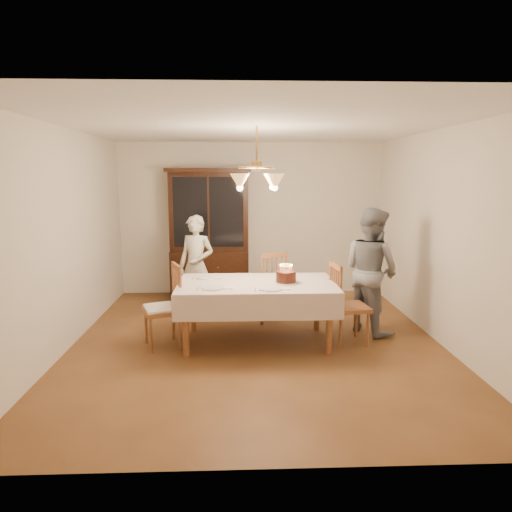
{
  "coord_description": "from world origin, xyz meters",
  "views": [
    {
      "loc": [
        -0.22,
        -5.39,
        2.03
      ],
      "look_at": [
        0.0,
        0.2,
        1.05
      ],
      "focal_mm": 32.0,
      "sensor_mm": 36.0,
      "label": 1
    }
  ],
  "objects_px": {
    "elderly_woman": "(196,266)",
    "birthday_cake": "(286,277)",
    "china_hutch": "(210,236)",
    "dining_table": "(257,288)",
    "chair_far_side": "(269,290)"
  },
  "relations": [
    {
      "from": "birthday_cake",
      "to": "china_hutch",
      "type": "bearing_deg",
      "value": 114.71
    },
    {
      "from": "dining_table",
      "to": "chair_far_side",
      "type": "relative_size",
      "value": 1.9
    },
    {
      "from": "china_hutch",
      "to": "elderly_woman",
      "type": "relative_size",
      "value": 1.46
    },
    {
      "from": "dining_table",
      "to": "chair_far_side",
      "type": "bearing_deg",
      "value": 76.85
    },
    {
      "from": "birthday_cake",
      "to": "elderly_woman",
      "type": "bearing_deg",
      "value": 134.61
    },
    {
      "from": "china_hutch",
      "to": "dining_table",
      "type": "bearing_deg",
      "value": -72.66
    },
    {
      "from": "china_hutch",
      "to": "elderly_woman",
      "type": "bearing_deg",
      "value": -96.88
    },
    {
      "from": "elderly_woman",
      "to": "birthday_cake",
      "type": "relative_size",
      "value": 4.94
    },
    {
      "from": "dining_table",
      "to": "china_hutch",
      "type": "distance_m",
      "value": 2.39
    },
    {
      "from": "china_hutch",
      "to": "chair_far_side",
      "type": "height_order",
      "value": "china_hutch"
    },
    {
      "from": "elderly_woman",
      "to": "birthday_cake",
      "type": "bearing_deg",
      "value": -23.43
    },
    {
      "from": "chair_far_side",
      "to": "elderly_woman",
      "type": "xyz_separation_m",
      "value": [
        -1.04,
        0.28,
        0.3
      ]
    },
    {
      "from": "chair_far_side",
      "to": "china_hutch",
      "type": "bearing_deg",
      "value": 123.55
    },
    {
      "from": "dining_table",
      "to": "birthday_cake",
      "type": "distance_m",
      "value": 0.38
    },
    {
      "from": "chair_far_side",
      "to": "dining_table",
      "type": "bearing_deg",
      "value": -103.15
    }
  ]
}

